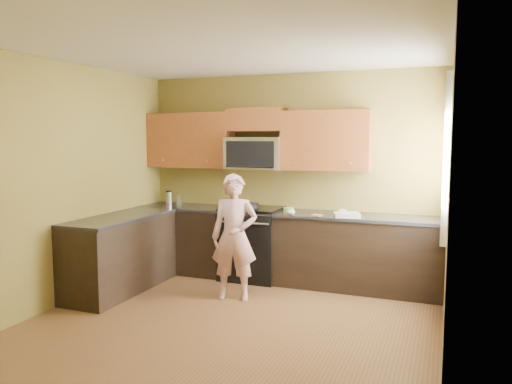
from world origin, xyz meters
The scene contains 26 objects.
floor centered at (0.00, 0.00, 0.00)m, with size 4.00×4.00×0.00m, color brown.
ceiling centered at (0.00, 0.00, 2.70)m, with size 4.00×4.00×0.00m, color white.
wall_back centered at (0.00, 2.00, 1.35)m, with size 4.00×4.00×0.00m, color brown.
wall_front centered at (0.00, -2.00, 1.35)m, with size 4.00×4.00×0.00m, color brown.
wall_left centered at (-2.00, 0.00, 1.35)m, with size 4.00×4.00×0.00m, color brown.
wall_right centered at (2.00, 0.00, 1.35)m, with size 4.00×4.00×0.00m, color brown.
cabinet_back_run centered at (0.00, 1.70, 0.44)m, with size 4.00×0.60×0.88m, color black.
cabinet_left_run centered at (-1.70, 0.60, 0.44)m, with size 0.60×1.60×0.88m, color black.
countertop_back centered at (0.00, 1.69, 0.90)m, with size 4.00×0.62×0.04m, color black.
countertop_left centered at (-1.69, 0.60, 0.90)m, with size 0.62×1.60×0.04m, color black.
stove centered at (-0.40, 1.68, 0.47)m, with size 0.76×0.65×0.95m, color black, non-canonical shape.
microwave centered at (-0.40, 1.80, 1.45)m, with size 0.76×0.40×0.42m, color silver, non-canonical shape.
upper_cab_left centered at (-1.39, 1.83, 1.45)m, with size 1.22×0.33×0.75m, color brown, non-canonical shape.
upper_cab_right centered at (0.54, 1.83, 1.45)m, with size 1.12×0.33×0.75m, color brown, non-canonical shape.
upper_cab_over_mw centered at (-0.40, 1.83, 2.10)m, with size 0.76×0.33×0.30m, color brown.
window centered at (1.98, 1.20, 1.65)m, with size 0.06×1.06×1.66m, color white, non-canonical shape.
woman centered at (-0.28, 0.81, 0.73)m, with size 0.53×0.35×1.45m, color #D46A73.
frying_pan centered at (-0.44, 1.62, 0.95)m, with size 0.28×0.49×0.06m, color black, non-canonical shape.
butter_tub centered at (0.15, 1.51, 0.92)m, with size 0.13×0.13×0.10m, color yellow, non-canonical shape.
toast_slice centered at (0.52, 1.48, 0.93)m, with size 0.11×0.11×0.01m, color #B27F47.
napkin_a centered at (0.19, 1.48, 0.95)m, with size 0.11×0.12×0.06m, color silver.
napkin_b centered at (0.78, 1.72, 0.95)m, with size 0.12×0.13×0.07m, color silver.
dish_towel centered at (0.88, 1.52, 0.95)m, with size 0.30×0.24×0.05m, color silver.
travel_mug centered at (-1.76, 1.86, 0.92)m, with size 0.09×0.09×0.18m, color silver, non-canonical shape.
glass_a centered at (-1.63, 1.92, 0.98)m, with size 0.07×0.07×0.12m, color silver.
glass_c centered at (-0.81, 1.80, 0.98)m, with size 0.07×0.07×0.12m, color silver.
Camera 1 is at (1.99, -4.38, 1.86)m, focal length 35.10 mm.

